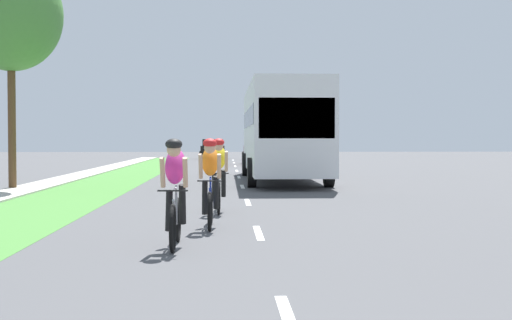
{
  "coord_description": "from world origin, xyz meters",
  "views": [
    {
      "loc": [
        -0.55,
        -1.62,
        1.58
      ],
      "look_at": [
        0.55,
        23.45,
        0.8
      ],
      "focal_mm": 49.04,
      "sensor_mm": 36.0,
      "label": 1
    }
  ],
  "objects_px": {
    "cyclist_trailing": "(210,182)",
    "street_tree_near": "(11,15)",
    "sedan_black": "(213,149)",
    "bus_white": "(281,128)",
    "pickup_maroon": "(261,151)",
    "cyclist_distant": "(219,174)",
    "cyclist_lead": "(175,192)"
  },
  "relations": [
    {
      "from": "cyclist_trailing",
      "to": "street_tree_near",
      "type": "relative_size",
      "value": 0.24
    },
    {
      "from": "cyclist_trailing",
      "to": "sedan_black",
      "type": "xyz_separation_m",
      "value": [
        -0.69,
        41.34,
        -0.04
      ]
    },
    {
      "from": "bus_white",
      "to": "street_tree_near",
      "type": "bearing_deg",
      "value": -153.74
    },
    {
      "from": "cyclist_trailing",
      "to": "pickup_maroon",
      "type": "height_order",
      "value": "pickup_maroon"
    },
    {
      "from": "cyclist_distant",
      "to": "pickup_maroon",
      "type": "xyz_separation_m",
      "value": [
        2.28,
        27.07,
        0.02
      ]
    },
    {
      "from": "cyclist_trailing",
      "to": "street_tree_near",
      "type": "distance_m",
      "value": 12.39
    },
    {
      "from": "pickup_maroon",
      "to": "street_tree_near",
      "type": "bearing_deg",
      "value": -113.6
    },
    {
      "from": "cyclist_lead",
      "to": "cyclist_distant",
      "type": "height_order",
      "value": "same"
    },
    {
      "from": "cyclist_lead",
      "to": "sedan_black",
      "type": "height_order",
      "value": "cyclist_lead"
    },
    {
      "from": "cyclist_distant",
      "to": "cyclist_trailing",
      "type": "bearing_deg",
      "value": -92.84
    },
    {
      "from": "street_tree_near",
      "to": "cyclist_lead",
      "type": "bearing_deg",
      "value": -63.55
    },
    {
      "from": "sedan_black",
      "to": "pickup_maroon",
      "type": "bearing_deg",
      "value": -75.19
    },
    {
      "from": "cyclist_distant",
      "to": "bus_white",
      "type": "height_order",
      "value": "bus_white"
    },
    {
      "from": "pickup_maroon",
      "to": "sedan_black",
      "type": "distance_m",
      "value": 12.12
    },
    {
      "from": "bus_white",
      "to": "sedan_black",
      "type": "height_order",
      "value": "bus_white"
    },
    {
      "from": "street_tree_near",
      "to": "cyclist_trailing",
      "type": "bearing_deg",
      "value": -56.62
    },
    {
      "from": "cyclist_lead",
      "to": "pickup_maroon",
      "type": "bearing_deg",
      "value": 84.85
    },
    {
      "from": "cyclist_lead",
      "to": "street_tree_near",
      "type": "relative_size",
      "value": 0.24
    },
    {
      "from": "sedan_black",
      "to": "cyclist_distant",
      "type": "bearing_deg",
      "value": -88.79
    },
    {
      "from": "cyclist_distant",
      "to": "street_tree_near",
      "type": "relative_size",
      "value": 0.24
    },
    {
      "from": "cyclist_lead",
      "to": "cyclist_distant",
      "type": "distance_m",
      "value": 4.79
    },
    {
      "from": "cyclist_lead",
      "to": "pickup_maroon",
      "type": "relative_size",
      "value": 0.34
    },
    {
      "from": "cyclist_distant",
      "to": "sedan_black",
      "type": "xyz_separation_m",
      "value": [
        -0.82,
        38.78,
        -0.04
      ]
    },
    {
      "from": "sedan_black",
      "to": "cyclist_trailing",
      "type": "bearing_deg",
      "value": -89.04
    },
    {
      "from": "cyclist_trailing",
      "to": "sedan_black",
      "type": "distance_m",
      "value": 41.35
    },
    {
      "from": "sedan_black",
      "to": "bus_white",
      "type": "bearing_deg",
      "value": -83.64
    },
    {
      "from": "pickup_maroon",
      "to": "sedan_black",
      "type": "height_order",
      "value": "pickup_maroon"
    },
    {
      "from": "cyclist_distant",
      "to": "sedan_black",
      "type": "relative_size",
      "value": 0.4
    },
    {
      "from": "cyclist_lead",
      "to": "street_tree_near",
      "type": "bearing_deg",
      "value": 116.45
    },
    {
      "from": "cyclist_trailing",
      "to": "bus_white",
      "type": "height_order",
      "value": "bus_white"
    },
    {
      "from": "cyclist_lead",
      "to": "cyclist_trailing",
      "type": "bearing_deg",
      "value": 78.2
    },
    {
      "from": "cyclist_distant",
      "to": "pickup_maroon",
      "type": "distance_m",
      "value": 27.16
    }
  ]
}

